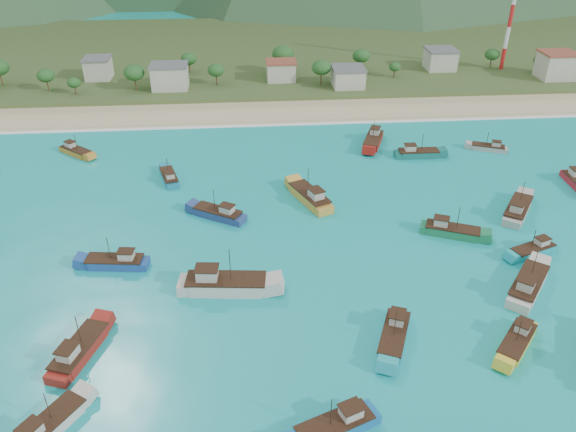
{
  "coord_description": "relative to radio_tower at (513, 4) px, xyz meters",
  "views": [
    {
      "loc": [
        -13.65,
        -67.44,
        54.28
      ],
      "look_at": [
        -6.8,
        18.0,
        3.0
      ],
      "focal_mm": 35.0,
      "sensor_mm": 36.0,
      "label": 1
    }
  ],
  "objects": [
    {
      "name": "boat_28",
      "position": [
        -33.2,
        -87.79,
        -20.78
      ],
      "size": [
        9.48,
        11.41,
        6.84
      ],
      "rotation": [
        0.0,
        0.0,
        5.67
      ],
      "color": "#ACA89D",
      "rests_on": "ground"
    },
    {
      "name": "boat_8",
      "position": [
        -71.73,
        -79.78,
        -20.71
      ],
      "size": [
        8.11,
        12.57,
        7.17
      ],
      "rotation": [
        0.0,
        0.0,
        0.41
      ],
      "color": "gold",
      "rests_on": "ground"
    },
    {
      "name": "boat_7",
      "position": [
        -100.32,
        -68.25,
        -21.07
      ],
      "size": [
        5.01,
        9.24,
        5.24
      ],
      "rotation": [
        0.0,
        0.0,
        0.29
      ],
      "color": "#147591",
      "rests_on": "ground"
    },
    {
      "name": "boat_17",
      "position": [
        -44.87,
        -60.93,
        -20.92
      ],
      "size": [
        10.24,
        3.16,
        6.03
      ],
      "rotation": [
        0.0,
        0.0,
        4.7
      ],
      "color": "#14655E",
      "rests_on": "ground"
    },
    {
      "name": "boat_3",
      "position": [
        -36.08,
        -100.6,
        -21.06
      ],
      "size": [
        9.28,
        5.65,
        5.27
      ],
      "rotation": [
        0.0,
        0.0,
        1.94
      ],
      "color": "#15A2AE",
      "rests_on": "ground"
    },
    {
      "name": "land",
      "position": [
        -70.12,
        32.0,
        -21.63
      ],
      "size": [
        400.0,
        110.0,
        2.4
      ],
      "primitive_type": "cube",
      "color": "#385123",
      "rests_on": "ground"
    },
    {
      "name": "boat_30",
      "position": [
        -41.57,
        -110.24,
        -20.72
      ],
      "size": [
        10.38,
        11.63,
        7.14
      ],
      "rotation": [
        0.0,
        0.0,
        5.6
      ],
      "color": "beige",
      "rests_on": "ground"
    },
    {
      "name": "boat_0",
      "position": [
        -123.14,
        -53.26,
        -21.03
      ],
      "size": [
        8.74,
        8.03,
        5.43
      ],
      "rotation": [
        0.0,
        0.0,
        4.0
      ],
      "color": "#C37B28",
      "rests_on": "ground"
    },
    {
      "name": "boat_22",
      "position": [
        -89.48,
        -84.48,
        -20.91
      ],
      "size": [
        10.43,
        7.92,
        6.1
      ],
      "rotation": [
        0.0,
        0.0,
        1.03
      ],
      "color": "navy",
      "rests_on": "ground"
    },
    {
      "name": "surf_line",
      "position": [
        -70.12,
        -38.5,
        -21.63
      ],
      "size": [
        400.0,
        2.5,
        0.08
      ],
      "primitive_type": "cube",
      "color": "white",
      "rests_on": "ground"
    },
    {
      "name": "boat_16",
      "position": [
        -48.33,
        -121.7,
        -20.99
      ],
      "size": [
        8.44,
        9.0,
        5.63
      ],
      "rotation": [
        0.0,
        0.0,
        2.42
      ],
      "color": "yellow",
      "rests_on": "ground"
    },
    {
      "name": "village",
      "position": [
        -53.68,
        -6.64,
        -16.97
      ],
      "size": [
        205.62,
        24.84,
        7.52
      ],
      "color": "beige",
      "rests_on": "ground"
    },
    {
      "name": "radio_tower",
      "position": [
        0.0,
        0.0,
        0.0
      ],
      "size": [
        1.2,
        1.2,
        40.05
      ],
      "color": "red",
      "rests_on": "ground"
    },
    {
      "name": "boat_9",
      "position": [
        -88.04,
        -106.51,
        -20.55
      ],
      "size": [
        14.03,
        5.38,
        8.09
      ],
      "rotation": [
        0.0,
        0.0,
        4.61
      ],
      "color": "beige",
      "rests_on": "ground"
    },
    {
      "name": "boat_14",
      "position": [
        -53.48,
        -53.06,
        -20.8
      ],
      "size": [
        7.24,
        11.78,
        6.7
      ],
      "rotation": [
        0.0,
        0.0,
        2.77
      ],
      "color": "maroon",
      "rests_on": "ground"
    },
    {
      "name": "beach",
      "position": [
        -70.12,
        -29.0,
        -21.63
      ],
      "size": [
        400.0,
        18.0,
        1.2
      ],
      "primitive_type": "cube",
      "color": "beige",
      "rests_on": "ground"
    },
    {
      "name": "boat_26",
      "position": [
        -27.19,
        -58.65,
        -21.13
      ],
      "size": [
        8.54,
        5.38,
        4.86
      ],
      "rotation": [
        0.0,
        0.0,
        1.18
      ],
      "color": "#A9A19A",
      "rests_on": "ground"
    },
    {
      "name": "boat_31",
      "position": [
        -105.8,
        -98.79,
        -20.92
      ],
      "size": [
        10.55,
        4.19,
        6.07
      ],
      "rotation": [
        0.0,
        0.0,
        1.46
      ],
      "color": "#1E4791",
      "rests_on": "ground"
    },
    {
      "name": "boat_2",
      "position": [
        -64.68,
        -119.32,
        -20.89
      ],
      "size": [
        6.92,
        10.93,
        6.23
      ],
      "rotation": [
        0.0,
        0.0,
        2.75
      ],
      "color": "#1EA9B8",
      "rests_on": "ground"
    },
    {
      "name": "boat_20",
      "position": [
        -48.09,
        -93.84,
        -20.89
      ],
      "size": [
        10.88,
        7.0,
        6.21
      ],
      "rotation": [
        0.0,
        0.0,
        4.31
      ],
      "color": "#19794A",
      "rests_on": "ground"
    },
    {
      "name": "boat_12",
      "position": [
        -107.76,
        -130.92,
        -20.94
      ],
      "size": [
        8.08,
        9.96,
        5.92
      ],
      "rotation": [
        0.0,
        0.0,
        5.69
      ],
      "color": "beige",
      "rests_on": "ground"
    },
    {
      "name": "boat_5",
      "position": [
        -107.01,
        -118.91,
        -20.84
      ],
      "size": [
        6.58,
        11.42,
        6.48
      ],
      "rotation": [
        0.0,
        0.0,
        5.96
      ],
      "color": "maroon",
      "rests_on": "ground"
    },
    {
      "name": "vegetation",
      "position": [
        -73.91,
        -4.98,
        -16.44
      ],
      "size": [
        275.06,
        25.21,
        8.96
      ],
      "color": "#235623",
      "rests_on": "ground"
    },
    {
      "name": "boat_27",
      "position": [
        -74.87,
        -133.43,
        -20.92
      ],
      "size": [
        10.66,
        6.63,
        6.06
      ],
      "rotation": [
        0.0,
        0.0,
        1.95
      ],
      "color": "#1468AC",
      "rests_on": "ground"
    },
    {
      "name": "ground",
      "position": [
        -70.12,
        -108.0,
        -21.63
      ],
      "size": [
        600.0,
        600.0,
        0.0
      ],
      "primitive_type": "plane",
      "color": "#0D9794",
      "rests_on": "ground"
    }
  ]
}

